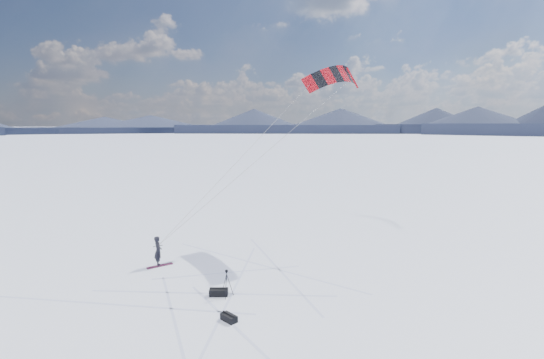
{
  "coord_description": "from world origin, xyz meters",
  "views": [
    {
      "loc": [
        1.86,
        -18.49,
        8.14
      ],
      "look_at": [
        4.94,
        6.38,
        4.53
      ],
      "focal_mm": 26.0,
      "sensor_mm": 36.0,
      "label": 1
    }
  ],
  "objects": [
    {
      "name": "ground",
      "position": [
        0.0,
        0.0,
        0.0
      ],
      "size": [
        1800.0,
        1800.0,
        0.0
      ],
      "primitive_type": "plane",
      "color": "white"
    },
    {
      "name": "gear_bag_b",
      "position": [
        1.97,
        -3.07,
        0.15
      ],
      "size": [
        0.74,
        0.8,
        0.34
      ],
      "rotation": [
        0.0,
        0.0,
        -0.9
      ],
      "color": "black",
      "rests_on": "ground"
    },
    {
      "name": "snowkiter",
      "position": [
        -1.95,
        3.84,
        0.0
      ],
      "size": [
        0.59,
        0.73,
        1.74
      ],
      "primitive_type": "imported",
      "rotation": [
        0.0,
        0.0,
        1.87
      ],
      "color": "black",
      "rests_on": "ground"
    },
    {
      "name": "horizon_hills",
      "position": [
        -0.0,
        0.0,
        3.77
      ],
      "size": [
        704.0,
        705.94,
        9.07
      ],
      "color": "#1F243B",
      "rests_on": "ground"
    },
    {
      "name": "snowboard",
      "position": [
        -1.87,
        3.76,
        0.02
      ],
      "size": [
        1.45,
        0.96,
        0.04
      ],
      "primitive_type": "cube",
      "rotation": [
        0.0,
        0.0,
        0.49
      ],
      "color": "maroon",
      "rests_on": "ground"
    },
    {
      "name": "gear_bag_a",
      "position": [
        1.52,
        -0.57,
        0.17
      ],
      "size": [
        0.91,
        0.51,
        0.39
      ],
      "rotation": [
        0.0,
        0.0,
        -0.12
      ],
      "color": "black",
      "rests_on": "ground"
    },
    {
      "name": "snow_tracks",
      "position": [
        -0.41,
        -0.64,
        0.0
      ],
      "size": [
        17.62,
        14.39,
        0.01
      ],
      "color": "#ABB3D6",
      "rests_on": "ground"
    },
    {
      "name": "power_kite",
      "position": [
        9.46,
        8.76,
        11.19
      ],
      "size": [
        12.84,
        7.47,
        10.88
      ],
      "color": "#AB0811",
      "rests_on": "ground"
    },
    {
      "name": "tripod",
      "position": [
        1.91,
        -0.71,
        0.84
      ],
      "size": [
        0.59,
        0.58,
        1.31
      ],
      "rotation": [
        0.0,
        0.0,
        0.29
      ],
      "color": "black",
      "rests_on": "ground"
    }
  ]
}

